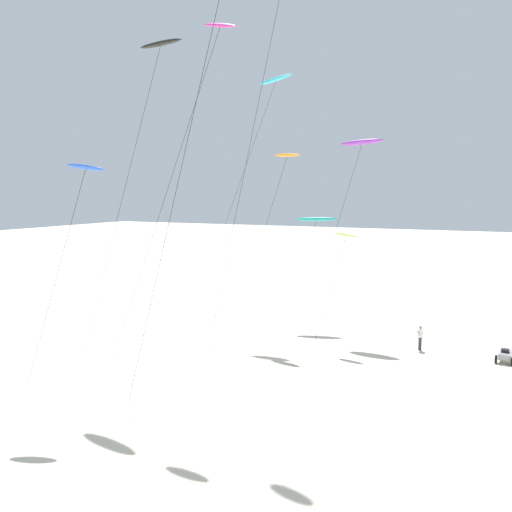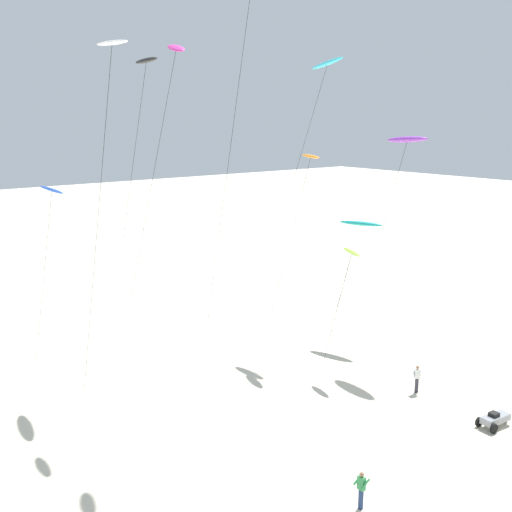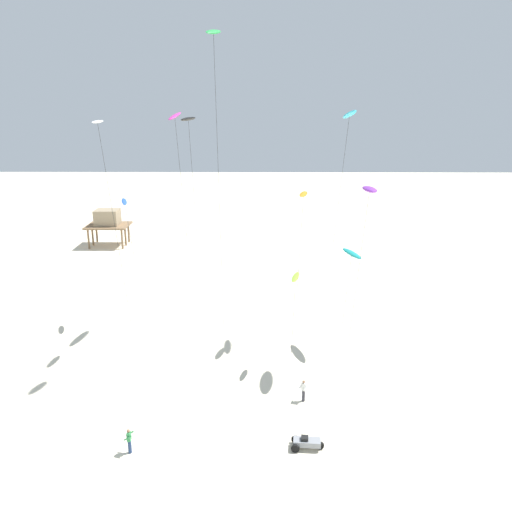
# 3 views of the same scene
# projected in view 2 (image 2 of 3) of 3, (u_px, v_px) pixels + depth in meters

# --- Properties ---
(ground_plane) EXTENTS (260.00, 260.00, 0.00)m
(ground_plane) POSITION_uv_depth(u_px,v_px,m) (402.00, 485.00, 28.25)
(ground_plane) COLOR beige
(kite_black) EXTENTS (1.49, 8.34, 19.52)m
(kite_black) POSITION_uv_depth(u_px,v_px,m) (146.00, 63.00, 38.59)
(kite_black) COLOR black
(kite_black) RESTS_ON ground
(kite_cyan) EXTENTS (1.19, 9.23, 20.20)m
(kite_cyan) POSITION_uv_depth(u_px,v_px,m) (326.00, 66.00, 45.87)
(kite_cyan) COLOR #33BFE0
(kite_cyan) RESTS_ON ground
(kite_blue) EXTENTS (1.06, 5.72, 12.17)m
(kite_blue) POSITION_uv_depth(u_px,v_px,m) (51.00, 193.00, 36.61)
(kite_blue) COLOR blue
(kite_blue) RESTS_ON ground
(kite_white) EXTENTS (0.79, 6.87, 19.42)m
(kite_white) POSITION_uv_depth(u_px,v_px,m) (111.00, 51.00, 29.64)
(kite_white) COLOR white
(kite_white) RESTS_ON ground
(kite_purple) EXTENTS (1.18, 5.85, 14.83)m
(kite_purple) POSITION_uv_depth(u_px,v_px,m) (407.00, 140.00, 41.91)
(kite_purple) COLOR purple
(kite_purple) RESTS_ON ground
(kite_orange) EXTENTS (1.11, 5.50, 13.53)m
(kite_orange) POSITION_uv_depth(u_px,v_px,m) (310.00, 159.00, 42.84)
(kite_orange) COLOR orange
(kite_orange) RESTS_ON ground
(kite_magenta) EXTENTS (1.17, 9.15, 20.06)m
(kite_magenta) POSITION_uv_depth(u_px,v_px,m) (175.00, 55.00, 35.07)
(kite_magenta) COLOR #D8339E
(kite_magenta) RESTS_ON ground
(kite_teal) EXTENTS (1.64, 4.37, 8.72)m
(kite_teal) POSITION_uv_depth(u_px,v_px,m) (361.00, 224.00, 45.57)
(kite_teal) COLOR teal
(kite_teal) RESTS_ON ground
(kite_lime) EXTENTS (0.98, 3.11, 7.89)m
(kite_lime) POSITION_uv_depth(u_px,v_px,m) (351.00, 254.00, 39.84)
(kite_lime) COLOR #8CD833
(kite_lime) RESTS_ON ground
(kite_flyer_nearest) EXTENTS (0.73, 0.72, 1.67)m
(kite_flyer_nearest) POSITION_uv_depth(u_px,v_px,m) (417.00, 378.00, 37.53)
(kite_flyer_nearest) COLOR #33333D
(kite_flyer_nearest) RESTS_ON ground
(kite_flyer_middle) EXTENTS (0.52, 0.55, 1.67)m
(kite_flyer_middle) POSITION_uv_depth(u_px,v_px,m) (361.00, 489.00, 26.37)
(kite_flyer_middle) COLOR navy
(kite_flyer_middle) RESTS_ON ground
(beach_buggy) EXTENTS (2.09, 1.07, 0.82)m
(beach_buggy) POSITION_uv_depth(u_px,v_px,m) (495.00, 419.00, 33.48)
(beach_buggy) COLOR gray
(beach_buggy) RESTS_ON ground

